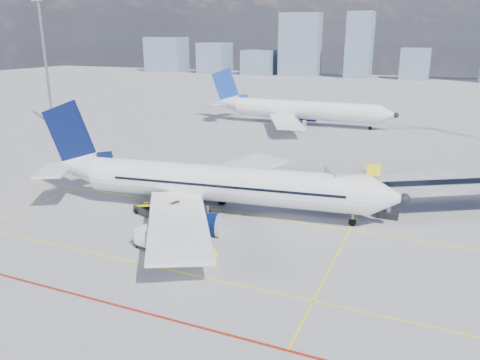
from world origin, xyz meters
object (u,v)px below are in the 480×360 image
(main_aircraft, at_px, (208,183))
(baggage_tug, at_px, (186,238))
(cargo_dolly, at_px, (152,239))
(second_aircraft, at_px, (297,110))
(belt_loader, at_px, (153,210))
(ramp_worker, at_px, (215,258))

(main_aircraft, relative_size, baggage_tug, 19.39)
(baggage_tug, bearing_deg, cargo_dolly, -145.73)
(main_aircraft, relative_size, second_aircraft, 0.98)
(cargo_dolly, bearing_deg, main_aircraft, 102.45)
(main_aircraft, relative_size, cargo_dolly, 11.01)
(main_aircraft, relative_size, belt_loader, 6.19)
(second_aircraft, relative_size, cargo_dolly, 11.24)
(ramp_worker, bearing_deg, baggage_tug, 98.78)
(main_aircraft, xyz_separation_m, baggage_tug, (1.98, -8.42, -2.58))
(cargo_dolly, xyz_separation_m, belt_loader, (-4.44, 6.81, -0.34))
(main_aircraft, height_order, belt_loader, main_aircraft)
(second_aircraft, distance_m, baggage_tug, 63.22)
(cargo_dolly, xyz_separation_m, ramp_worker, (6.55, -0.76, -0.18))
(main_aircraft, distance_m, ramp_worker, 13.13)
(second_aircraft, relative_size, belt_loader, 6.32)
(belt_loader, bearing_deg, baggage_tug, -14.95)
(second_aircraft, height_order, baggage_tug, second_aircraft)
(cargo_dolly, height_order, belt_loader, belt_loader)
(baggage_tug, xyz_separation_m, ramp_worker, (4.29, -2.87, 0.20))
(baggage_tug, relative_size, cargo_dolly, 0.57)
(main_aircraft, bearing_deg, baggage_tug, -84.46)
(main_aircraft, xyz_separation_m, ramp_worker, (6.27, -11.29, -2.39))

